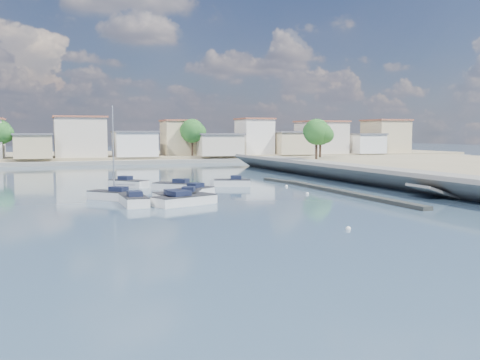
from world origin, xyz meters
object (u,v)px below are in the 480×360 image
Objects in this scene: motorboat_f at (230,183)px; sailboat at (112,195)px; motorboat_b at (190,195)px; motorboat_d at (191,193)px; motorboat_e at (133,200)px; motorboat_a at (170,199)px; motorboat_c at (175,187)px; motorboat_h at (187,200)px; motorboat_g at (130,184)px.

sailboat reaches higher than motorboat_f.
motorboat_b is 1.02× the size of motorboat_d.
motorboat_e is 0.60× the size of sailboat.
sailboat is at bearing -179.30° from motorboat_d.
motorboat_f is at bearing 51.16° from motorboat_a.
motorboat_d and motorboat_f have the same top height.
motorboat_e is at bearing -160.72° from motorboat_b.
motorboat_c is at bearing 86.38° from motorboat_b.
motorboat_a is at bearing -125.98° from motorboat_d.
motorboat_b is 5.93m from motorboat_e.
motorboat_e is (-6.34, -4.29, 0.00)m from motorboat_d.
motorboat_a is 1.95m from motorboat_h.
motorboat_c and motorboat_d have the same top height.
motorboat_g is at bearing 129.58° from motorboat_c.
motorboat_d is 12.07m from motorboat_g.
motorboat_f is 16.86m from sailboat.
motorboat_c and motorboat_f have the same top height.
motorboat_f is at bearing 57.79° from motorboat_h.
motorboat_d and motorboat_g have the same top height.
motorboat_e is 4.73m from motorboat_h.
motorboat_b is 1.04× the size of motorboat_f.
sailboat is at bearing -139.41° from motorboat_c.
sailboat reaches higher than motorboat_d.
motorboat_a is 16.04m from motorboat_f.
motorboat_c is at bearing 82.25° from motorboat_h.
sailboat reaches higher than motorboat_e.
motorboat_a and motorboat_c have the same top height.
sailboat is (-4.59, 4.15, 0.05)m from motorboat_a.
motorboat_a is at bearing -128.84° from motorboat_f.
motorboat_f is 0.77× the size of motorboat_h.
motorboat_g is 0.53× the size of sailboat.
motorboat_c is (2.89, 10.56, 0.00)m from motorboat_a.
motorboat_c is 12.25m from motorboat_e.
motorboat_f is (6.98, 8.25, 0.00)m from motorboat_d.
motorboat_a is 5.25m from motorboat_d.
motorboat_g is (-4.10, 4.96, 0.00)m from motorboat_c.
motorboat_g is 11.86m from sailboat.
motorboat_d is 0.91× the size of motorboat_e.
motorboat_b is (2.34, 1.91, -0.00)m from motorboat_a.
motorboat_e is (-3.25, -0.04, -0.00)m from motorboat_a.
motorboat_f is 0.53× the size of sailboat.
motorboat_b and motorboat_d have the same top height.
motorboat_c is at bearing 74.70° from motorboat_a.
motorboat_a and motorboat_e have the same top height.
motorboat_c is (0.55, 8.65, 0.00)m from motorboat_b.
motorboat_c is 9.85m from sailboat.
motorboat_h is at bearing -97.75° from motorboat_c.
motorboat_e is at bearing -97.46° from motorboat_g.
motorboat_a is at bearing -140.76° from motorboat_b.
motorboat_b is at bearing -17.91° from sailboat.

